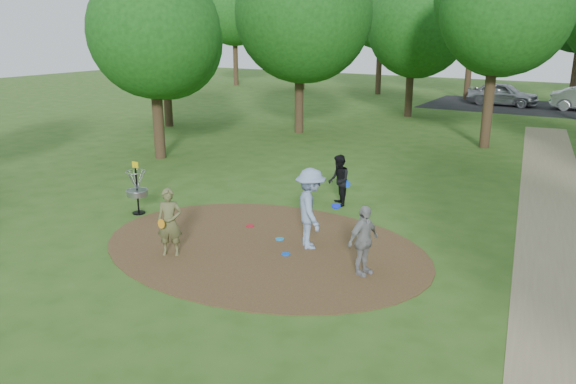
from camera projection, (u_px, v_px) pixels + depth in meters
The scene contains 14 objects.
ground at pixel (263, 247), 13.79m from camera, with size 100.00×100.00×0.00m, color #2D5119.
dirt_clearing at pixel (263, 246), 13.79m from camera, with size 8.40×8.40×0.02m, color #47301C.
footpath at pixel (562, 274), 12.24m from camera, with size 2.00×40.00×0.01m, color #8C7A5B.
parking_lot at pixel (534, 108), 37.50m from camera, with size 14.00×8.00×0.01m, color black.
player_observer_with_disc at pixel (170, 222), 13.07m from camera, with size 0.71×0.63×1.63m.
player_throwing_with_disc at pixel (310, 209), 13.48m from camera, with size 1.50×1.46×1.99m.
player_walking_with_disc at pixel (339, 181), 16.75m from camera, with size 0.91×0.96×1.56m.
player_waiting_with_disc at pixel (363, 241), 12.04m from camera, with size 0.62×0.99×1.56m.
disc_ground_cyan at pixel (280, 239), 14.21m from camera, with size 0.22×0.22×0.02m, color #1B89DF.
disc_ground_blue at pixel (286, 254), 13.27m from camera, with size 0.22×0.22×0.02m, color blue.
disc_ground_red at pixel (250, 226), 15.14m from camera, with size 0.22×0.22×0.02m, color red.
car_left at pixel (503, 94), 38.35m from camera, with size 1.85×4.60×1.57m, color #9A9BA1.
disc_golf_basket at pixel (137, 184), 16.00m from camera, with size 0.63×0.63×1.54m.
tree_ring at pixel (487, 24), 18.67m from camera, with size 37.51×45.10×9.14m.
Camera 1 is at (7.12, -10.71, 5.19)m, focal length 35.00 mm.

